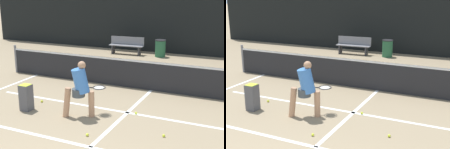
{
  "view_description": "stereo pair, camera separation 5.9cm",
  "coord_description": "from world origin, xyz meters",
  "views": [
    {
      "loc": [
        2.82,
        -2.7,
        3.15
      ],
      "look_at": [
        -0.51,
        4.57,
        0.95
      ],
      "focal_mm": 50.0,
      "sensor_mm": 36.0,
      "label": 1
    },
    {
      "loc": [
        2.88,
        -2.67,
        3.15
      ],
      "look_at": [
        -0.51,
        4.57,
        0.95
      ],
      "focal_mm": 50.0,
      "sensor_mm": 36.0,
      "label": 2
    }
  ],
  "objects": [
    {
      "name": "net",
      "position": [
        0.0,
        6.49,
        0.51
      ],
      "size": [
        11.09,
        0.09,
        1.07
      ],
      "color": "slate",
      "rests_on": "ground"
    },
    {
      "name": "ball_hopper",
      "position": [
        -2.54,
        3.49,
        0.37
      ],
      "size": [
        0.28,
        0.28,
        0.71
      ],
      "color": "#4C4C51",
      "rests_on": "ground"
    },
    {
      "name": "court_center_mark",
      "position": [
        0.0,
        4.43,
        0.0
      ],
      "size": [
        0.1,
        4.11,
        0.01
      ],
      "primitive_type": "cube",
      "color": "white",
      "rests_on": "ground"
    },
    {
      "name": "tennis_ball_scattered_7",
      "position": [
        -0.3,
        2.8,
        0.03
      ],
      "size": [
        0.07,
        0.07,
        0.07
      ],
      "primitive_type": "sphere",
      "color": "#D1E033",
      "rests_on": "ground"
    },
    {
      "name": "player_practicing",
      "position": [
        -0.99,
        3.7,
        0.78
      ],
      "size": [
        1.0,
        0.92,
        1.46
      ],
      "rotation": [
        0.0,
        0.0,
        0.44
      ],
      "color": "tan",
      "rests_on": "ground"
    },
    {
      "name": "tennis_ball_scattered_5",
      "position": [
        -2.54,
        4.13,
        0.03
      ],
      "size": [
        0.07,
        0.07,
        0.07
      ],
      "primitive_type": "sphere",
      "color": "#D1E033",
      "rests_on": "ground"
    },
    {
      "name": "court_baseline_near",
      "position": [
        0.0,
        2.38,
        0.0
      ],
      "size": [
        11.0,
        0.1,
        0.01
      ],
      "primitive_type": "cube",
      "color": "white",
      "rests_on": "ground"
    },
    {
      "name": "court_service_line",
      "position": [
        0.0,
        4.43,
        0.0
      ],
      "size": [
        8.25,
        0.1,
        0.01
      ],
      "primitive_type": "cube",
      "color": "white",
      "rests_on": "ground"
    },
    {
      "name": "courtside_bench",
      "position": [
        -2.91,
        11.53,
        0.47
      ],
      "size": [
        1.73,
        0.46,
        0.86
      ],
      "rotation": [
        0.0,
        0.0,
        0.05
      ],
      "color": "slate",
      "rests_on": "ground"
    },
    {
      "name": "trash_bin",
      "position": [
        -1.2,
        11.62,
        0.41
      ],
      "size": [
        0.51,
        0.51,
        0.82
      ],
      "color": "#28603D",
      "rests_on": "ground"
    },
    {
      "name": "parked_car",
      "position": [
        0.29,
        15.91,
        0.55
      ],
      "size": [
        1.84,
        4.36,
        1.31
      ],
      "color": "navy",
      "rests_on": "ground"
    },
    {
      "name": "tennis_ball_scattered_4",
      "position": [
        1.25,
        3.46,
        0.03
      ],
      "size": [
        0.07,
        0.07,
        0.07
      ],
      "primitive_type": "sphere",
      "color": "#D1E033",
      "rests_on": "ground"
    },
    {
      "name": "tennis_ball_scattered_1",
      "position": [
        0.24,
        4.43,
        0.03
      ],
      "size": [
        0.07,
        0.07,
        0.07
      ],
      "primitive_type": "sphere",
      "color": "#D1E033",
      "rests_on": "ground"
    },
    {
      "name": "fence_back",
      "position": [
        0.0,
        12.64,
        1.8
      ],
      "size": [
        24.0,
        0.06,
        3.6
      ],
      "color": "black",
      "rests_on": "ground"
    }
  ]
}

